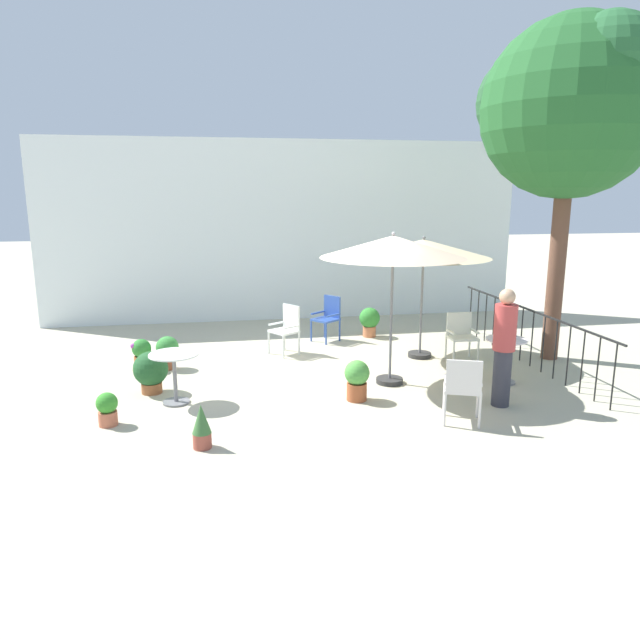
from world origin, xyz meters
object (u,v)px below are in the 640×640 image
at_px(potted_plant_0, 107,408).
at_px(potted_plant_6, 202,426).
at_px(patio_chair_2, 287,326).
at_px(patio_chair_3, 461,333).
at_px(patio_umbrella_1, 393,248).
at_px(patio_chair_1, 328,315).
at_px(potted_plant_3, 370,320).
at_px(patio_chair_0, 463,385).
at_px(cafe_table_1, 174,369).
at_px(potted_plant_2, 357,379).
at_px(potted_plant_1, 168,351).
at_px(potted_plant_5, 142,354).
at_px(patio_umbrella_0, 424,249).
at_px(potted_plant_4, 151,371).
at_px(cafe_table_0, 506,353).
at_px(shade_tree, 572,109).

bearing_deg(potted_plant_0, potted_plant_6, -36.88).
distance_m(patio_chair_2, patio_chair_3, 3.27).
bearing_deg(patio_umbrella_1, patio_chair_2, 124.75).
height_order(patio_chair_1, potted_plant_3, patio_chair_1).
bearing_deg(patio_chair_3, patio_chair_0, -113.12).
xyz_separation_m(cafe_table_1, patio_chair_0, (3.83, -1.50, 0.02)).
xyz_separation_m(potted_plant_2, potted_plant_6, (-2.26, -1.29, -0.06)).
xyz_separation_m(patio_chair_0, potted_plant_0, (-4.68, 0.80, -0.31)).
xyz_separation_m(patio_chair_1, potted_plant_6, (-2.52, -4.89, -0.26)).
bearing_deg(potted_plant_0, potted_plant_2, 5.70).
height_order(patio_chair_2, potted_plant_1, patio_chair_2).
distance_m(cafe_table_1, potted_plant_3, 5.16).
distance_m(patio_umbrella_1, potted_plant_5, 4.69).
bearing_deg(patio_umbrella_1, potted_plant_1, 158.25).
height_order(patio_umbrella_0, potted_plant_4, patio_umbrella_0).
distance_m(potted_plant_1, potted_plant_3, 4.42).
distance_m(patio_umbrella_1, potted_plant_3, 3.62).
xyz_separation_m(potted_plant_1, potted_plant_5, (-0.44, -0.04, -0.02)).
xyz_separation_m(potted_plant_4, potted_plant_6, (0.81, -2.17, -0.08)).
bearing_deg(potted_plant_0, potted_plant_3, 41.16).
xyz_separation_m(cafe_table_0, patio_chair_0, (-1.40, -1.50, 0.03)).
bearing_deg(potted_plant_0, patio_umbrella_1, 13.76).
height_order(patio_umbrella_1, patio_chair_0, patio_umbrella_1).
distance_m(cafe_table_0, potted_plant_1, 5.75).
relative_size(cafe_table_0, potted_plant_2, 1.20).
bearing_deg(potted_plant_2, cafe_table_0, 7.91).
height_order(cafe_table_1, potted_plant_2, cafe_table_1).
xyz_separation_m(shade_tree, potted_plant_6, (-6.41, -2.88, -4.18)).
bearing_deg(cafe_table_0, shade_tree, 37.85).
bearing_deg(patio_chair_1, shade_tree, -27.38).
relative_size(potted_plant_0, potted_plant_3, 0.72).
xyz_separation_m(shade_tree, cafe_table_0, (-1.59, -1.23, -3.95)).
distance_m(patio_umbrella_1, potted_plant_1, 4.33).
bearing_deg(potted_plant_5, shade_tree, -3.81).
distance_m(patio_umbrella_0, patio_chair_0, 3.59).
distance_m(cafe_table_1, potted_plant_1, 1.80).
xyz_separation_m(cafe_table_1, patio_chair_2, (1.96, 2.39, 0.01)).
height_order(shade_tree, potted_plant_6, shade_tree).
bearing_deg(potted_plant_0, potted_plant_4, 70.01).
height_order(potted_plant_3, potted_plant_4, potted_plant_4).
relative_size(patio_umbrella_0, cafe_table_1, 3.22).
bearing_deg(cafe_table_1, shade_tree, 10.27).
height_order(cafe_table_1, potted_plant_0, cafe_table_1).
height_order(potted_plant_0, potted_plant_1, potted_plant_1).
bearing_deg(patio_umbrella_0, potted_plant_6, -139.89).
height_order(cafe_table_1, potted_plant_6, cafe_table_1).
bearing_deg(potted_plant_6, potted_plant_1, 100.68).
distance_m(patio_umbrella_1, potted_plant_0, 4.78).
xyz_separation_m(patio_chair_2, patio_chair_3, (3.13, -0.95, -0.04)).
relative_size(patio_umbrella_1, patio_chair_0, 2.66).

